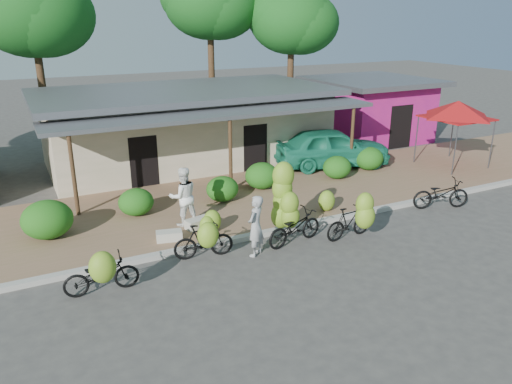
# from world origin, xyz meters

# --- Properties ---
(ground) EXTENTS (100.00, 100.00, 0.00)m
(ground) POSITION_xyz_m (0.00, 0.00, 0.00)
(ground) COLOR #403E3C
(ground) RESTS_ON ground
(sidewalk) EXTENTS (60.00, 6.00, 0.12)m
(sidewalk) POSITION_xyz_m (0.00, 5.00, 0.06)
(sidewalk) COLOR #8D644C
(sidewalk) RESTS_ON ground
(curb) EXTENTS (60.00, 0.25, 0.15)m
(curb) POSITION_xyz_m (0.00, 2.00, 0.07)
(curb) COLOR #A8A399
(curb) RESTS_ON ground
(shop_main) EXTENTS (13.00, 8.50, 3.35)m
(shop_main) POSITION_xyz_m (0.00, 10.93, 1.72)
(shop_main) COLOR beige
(shop_main) RESTS_ON ground
(shop_pink) EXTENTS (6.00, 6.00, 3.25)m
(shop_pink) POSITION_xyz_m (10.50, 10.99, 1.67)
(shop_pink) COLOR #C31E74
(shop_pink) RESTS_ON ground
(tree_far_center) EXTENTS (5.40, 5.29, 8.76)m
(tree_far_center) POSITION_xyz_m (-5.69, 16.11, 6.74)
(tree_far_center) COLOR #4F371F
(tree_far_center) RESTS_ON ground
(tree_center_right) EXTENTS (5.09, 4.97, 9.11)m
(tree_center_right) POSITION_xyz_m (3.31, 16.61, 7.22)
(tree_center_right) COLOR #4F371F
(tree_center_right) RESTS_ON ground
(tree_near_right) EXTENTS (4.83, 4.68, 8.13)m
(tree_near_right) POSITION_xyz_m (7.31, 14.61, 6.33)
(tree_near_right) COLOR #4F371F
(tree_near_right) RESTS_ON ground
(hedge_0) EXTENTS (1.49, 1.34, 1.16)m
(hedge_0) POSITION_xyz_m (-6.65, 4.55, 0.70)
(hedge_0) COLOR #215C15
(hedge_0) RESTS_ON sidewalk
(hedge_1) EXTENTS (1.17, 1.05, 0.91)m
(hedge_1) POSITION_xyz_m (-3.85, 5.18, 0.58)
(hedge_1) COLOR #215C15
(hedge_1) RESTS_ON sidewalk
(hedge_2) EXTENTS (1.17, 1.05, 0.91)m
(hedge_2) POSITION_xyz_m (-0.77, 5.11, 0.58)
(hedge_2) COLOR #215C15
(hedge_2) RESTS_ON sidewalk
(hedge_3) EXTENTS (1.30, 1.17, 1.02)m
(hedge_3) POSITION_xyz_m (1.13, 5.73, 0.63)
(hedge_3) COLOR #215C15
(hedge_3) RESTS_ON sidewalk
(hedge_4) EXTENTS (1.19, 1.07, 0.93)m
(hedge_4) POSITION_xyz_m (4.45, 5.48, 0.58)
(hedge_4) COLOR #215C15
(hedge_4) RESTS_ON sidewalk
(hedge_5) EXTENTS (1.26, 1.14, 0.99)m
(hedge_5) POSITION_xyz_m (6.41, 5.87, 0.61)
(hedge_5) COLOR #215C15
(hedge_5) RESTS_ON sidewalk
(red_canopy) EXTENTS (3.50, 3.50, 2.86)m
(red_canopy) POSITION_xyz_m (10.11, 4.76, 2.61)
(red_canopy) COLOR #59595E
(red_canopy) RESTS_ON sidewalk
(bike_far_left) EXTENTS (1.83, 1.28, 1.38)m
(bike_far_left) POSITION_xyz_m (-5.80, 0.71, 0.57)
(bike_far_left) COLOR black
(bike_far_left) RESTS_ON ground
(bike_left) EXTENTS (1.74, 1.26, 1.32)m
(bike_left) POSITION_xyz_m (-2.92, 1.34, 0.60)
(bike_left) COLOR black
(bike_left) RESTS_ON ground
(bike_center) EXTENTS (2.03, 1.36, 2.40)m
(bike_center) POSITION_xyz_m (-0.22, 1.38, 0.93)
(bike_center) COLOR black
(bike_center) RESTS_ON ground
(bike_right) EXTENTS (1.72, 1.21, 1.64)m
(bike_right) POSITION_xyz_m (1.51, 0.50, 0.70)
(bike_right) COLOR black
(bike_right) RESTS_ON ground
(bike_far_right) EXTENTS (2.13, 1.33, 1.06)m
(bike_far_right) POSITION_xyz_m (5.89, 1.31, 0.53)
(bike_far_right) COLOR black
(bike_far_right) RESTS_ON ground
(loose_banana_a) EXTENTS (0.47, 0.40, 0.59)m
(loose_banana_a) POSITION_xyz_m (-2.34, 2.64, 0.42)
(loose_banana_a) COLOR #7AA92A
(loose_banana_a) RESTS_ON sidewalk
(loose_banana_b) EXTENTS (0.56, 0.48, 0.70)m
(loose_banana_b) POSITION_xyz_m (-2.12, 2.77, 0.47)
(loose_banana_b) COLOR #7AA92A
(loose_banana_b) RESTS_ON sidewalk
(loose_banana_c) EXTENTS (0.58, 0.49, 0.73)m
(loose_banana_c) POSITION_xyz_m (2.01, 2.64, 0.48)
(loose_banana_c) COLOR #7AA92A
(loose_banana_c) RESTS_ON sidewalk
(sack_near) EXTENTS (0.92, 0.59, 0.30)m
(sack_near) POSITION_xyz_m (-2.37, 3.26, 0.27)
(sack_near) COLOR beige
(sack_near) RESTS_ON sidewalk
(sack_far) EXTENTS (0.81, 0.53, 0.28)m
(sack_far) POSITION_xyz_m (-3.50, 2.76, 0.26)
(sack_far) COLOR beige
(sack_far) RESTS_ON sidewalk
(vendor) EXTENTS (0.77, 0.73, 1.77)m
(vendor) POSITION_xyz_m (-1.54, 0.96, 0.89)
(vendor) COLOR #9D9D9D
(vendor) RESTS_ON ground
(bystander) EXTENTS (0.96, 0.76, 1.90)m
(bystander) POSITION_xyz_m (-2.70, 3.68, 1.07)
(bystander) COLOR white
(bystander) RESTS_ON sidewalk
(teal_van) EXTENTS (5.38, 3.20, 1.72)m
(teal_van) POSITION_xyz_m (5.25, 7.00, 0.98)
(teal_van) COLOR #1C7F5F
(teal_van) RESTS_ON sidewalk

